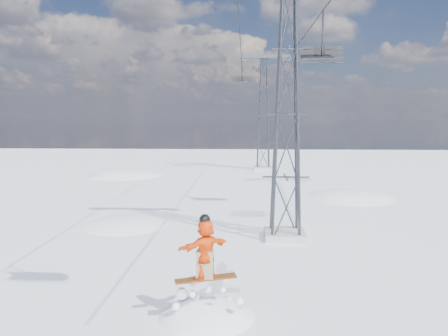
{
  "coord_description": "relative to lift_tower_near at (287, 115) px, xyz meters",
  "views": [
    {
      "loc": [
        -0.97,
        -11.09,
        5.42
      ],
      "look_at": [
        -1.7,
        3.55,
        3.67
      ],
      "focal_mm": 35.0,
      "sensor_mm": 36.0,
      "label": 1
    }
  ],
  "objects": [
    {
      "name": "snow_terrain",
      "position": [
        -5.57,
        13.24,
        -15.06
      ],
      "size": [
        39.0,
        37.0,
        22.0
      ],
      "color": "white",
      "rests_on": "ground"
    },
    {
      "name": "ground",
      "position": [
        -0.8,
        -8.0,
        -5.47
      ],
      "size": [
        120.0,
        120.0,
        0.0
      ],
      "primitive_type": "plane",
      "color": "white",
      "rests_on": "ground"
    },
    {
      "name": "lift_tower_near",
      "position": [
        0.0,
        0.0,
        0.0
      ],
      "size": [
        5.2,
        1.8,
        11.43
      ],
      "color": "#999999",
      "rests_on": "ground"
    },
    {
      "name": "lift_chair_mid",
      "position": [
        2.2,
        4.56,
        3.2
      ],
      "size": [
        2.19,
        0.63,
        2.72
      ],
      "color": "black",
      "rests_on": "ground"
    },
    {
      "name": "haul_cables",
      "position": [
        0.0,
        11.5,
        5.38
      ],
      "size": [
        4.46,
        51.0,
        0.06
      ],
      "color": "black",
      "rests_on": "ground"
    },
    {
      "name": "lift_chair_far",
      "position": [
        -2.2,
        23.8,
        3.43
      ],
      "size": [
        1.96,
        0.56,
        2.44
      ],
      "color": "black",
      "rests_on": "ground"
    },
    {
      "name": "lift_tower_far",
      "position": [
        0.0,
        25.0,
        0.0
      ],
      "size": [
        5.2,
        1.8,
        11.43
      ],
      "color": "#999999",
      "rests_on": "ground"
    }
  ]
}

